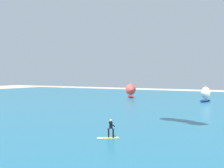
{
  "coord_description": "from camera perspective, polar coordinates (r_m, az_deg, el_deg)",
  "views": [
    {
      "loc": [
        13.53,
        -1.08,
        5.66
      ],
      "look_at": [
        0.43,
        22.21,
        4.8
      ],
      "focal_mm": 44.78,
      "sensor_mm": 36.0,
      "label": 1
    }
  ],
  "objects": [
    {
      "name": "ocean",
      "position": [
        54.65,
        14.89,
        -4.12
      ],
      "size": [
        160.0,
        90.0,
        0.1
      ],
      "primitive_type": "cube",
      "color": "#236B89",
      "rests_on": "ground"
    },
    {
      "name": "kitesurfer",
      "position": [
        24.94,
        -0.67,
        -9.63
      ],
      "size": [
        1.83,
        1.73,
        1.67
      ],
      "color": "yellow",
      "rests_on": "ocean"
    },
    {
      "name": "sailboat_mid_left",
      "position": [
        68.22,
        3.97,
        -1.4
      ],
      "size": [
        3.26,
        3.33,
        3.74
      ],
      "color": "maroon",
      "rests_on": "ocean"
    },
    {
      "name": "sailboat_far_right",
      "position": [
        60.28,
        18.19,
        -2.01
      ],
      "size": [
        2.91,
        3.18,
        3.53
      ],
      "color": "navy",
      "rests_on": "ocean"
    }
  ]
}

